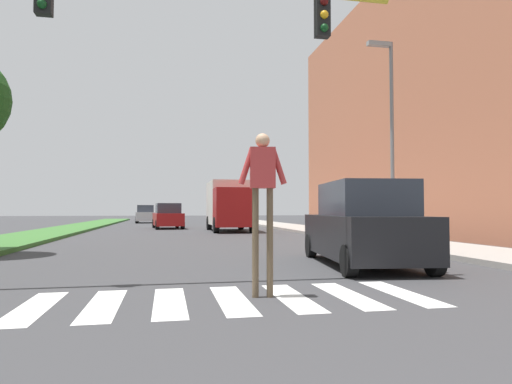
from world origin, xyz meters
name	(u,v)px	position (x,y,z in m)	size (l,w,h in m)	color
ground_plane	(181,230)	(0.00, 30.00, 0.00)	(140.00, 140.00, 0.00)	#38383A
crosswalk	(232,300)	(0.00, 7.07, 0.00)	(5.85, 2.20, 0.01)	silver
median_strip	(58,231)	(-7.07, 28.00, 0.07)	(3.04, 64.00, 0.15)	#386B2D
apartment_block_right	(503,105)	(17.41, 22.00, 7.14)	(13.27, 28.82, 14.27)	#B76B4C
sidewalk_right	(306,229)	(7.83, 28.00, 0.07)	(3.00, 64.00, 0.15)	#9E9991
traffic_light_gantry	(43,33)	(-3.08, 8.72, 4.38)	(9.34, 0.30, 6.00)	gold
street_lamp_right	(390,122)	(7.24, 15.85, 4.59)	(1.02, 0.24, 7.50)	slate
pedestrian_performer	(263,187)	(0.48, 7.17, 1.66)	(0.75, 0.29, 2.49)	brown
suv_crossing	(363,226)	(3.64, 10.46, 0.93)	(2.46, 4.79, 1.97)	black
sedan_midblock	(168,217)	(-0.85, 32.29, 0.81)	(2.23, 4.22, 1.76)	maroon
sedan_distant	(146,215)	(-2.98, 46.37, 0.81)	(1.94, 4.33, 1.76)	#B7B7BC
truck_box_delivery	(229,205)	(2.85, 27.88, 1.63)	(2.40, 6.20, 3.10)	maroon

